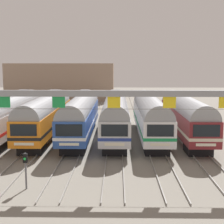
% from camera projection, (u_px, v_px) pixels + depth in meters
% --- Properties ---
extents(ground_plane, '(160.00, 160.00, 0.00)m').
position_uv_depth(ground_plane, '(98.00, 138.00, 37.37)').
color(ground_plane, gray).
extents(track_bed, '(20.97, 70.00, 0.15)m').
position_uv_depth(track_bed, '(104.00, 114.00, 54.17)').
color(track_bed, gray).
rests_on(track_bed, ground).
extents(commuter_train_stainless, '(2.88, 18.06, 5.05)m').
position_uv_depth(commuter_train_stainless, '(12.00, 114.00, 37.14)').
color(commuter_train_stainless, '#B2B5BA').
rests_on(commuter_train_stainless, ground).
extents(commuter_train_orange, '(2.88, 18.06, 5.05)m').
position_uv_depth(commuter_train_orange, '(46.00, 114.00, 37.08)').
color(commuter_train_orange, orange).
rests_on(commuter_train_orange, ground).
extents(commuter_train_blue, '(2.88, 18.06, 5.05)m').
position_uv_depth(commuter_train_blue, '(81.00, 114.00, 37.01)').
color(commuter_train_blue, '#284C9E').
rests_on(commuter_train_blue, ground).
extents(commuter_train_silver, '(2.88, 18.06, 5.05)m').
position_uv_depth(commuter_train_silver, '(115.00, 114.00, 36.94)').
color(commuter_train_silver, silver).
rests_on(commuter_train_silver, ground).
extents(commuter_train_white, '(2.88, 18.06, 4.77)m').
position_uv_depth(commuter_train_white, '(150.00, 115.00, 36.87)').
color(commuter_train_white, white).
rests_on(commuter_train_white, ground).
extents(commuter_train_maroon, '(2.88, 18.06, 4.77)m').
position_uv_depth(commuter_train_maroon, '(185.00, 115.00, 36.80)').
color(commuter_train_maroon, maroon).
rests_on(commuter_train_maroon, ground).
extents(catenary_gantry, '(24.71, 0.44, 6.97)m').
position_uv_depth(catenary_gantry, '(86.00, 106.00, 23.24)').
color(catenary_gantry, gray).
rests_on(catenary_gantry, ground).
extents(yard_signal_mast, '(0.28, 0.35, 2.47)m').
position_uv_depth(yard_signal_mast, '(25.00, 164.00, 21.85)').
color(yard_signal_mast, '#59595E').
rests_on(yard_signal_mast, ground).
extents(maintenance_building, '(24.29, 10.00, 8.40)m').
position_uv_depth(maintenance_building, '(62.00, 81.00, 77.42)').
color(maintenance_building, gray).
rests_on(maintenance_building, ground).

